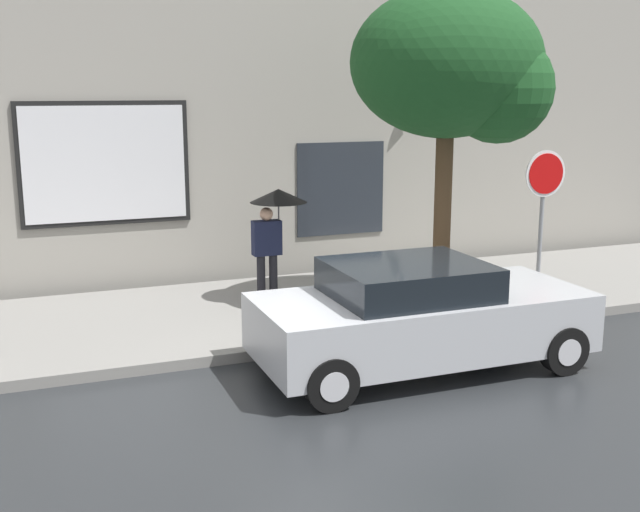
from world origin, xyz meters
TOP-DOWN VIEW (x-y plane):
  - ground_plane at (0.00, 0.00)m, footprint 60.00×60.00m
  - sidewalk at (0.00, 3.00)m, footprint 20.00×4.00m
  - building_facade at (-0.02, 5.50)m, footprint 20.00×0.67m
  - parked_car at (1.04, -0.03)m, footprint 4.34×1.94m
  - pedestrian_with_umbrella at (0.14, 3.28)m, footprint 0.93×0.93m
  - street_tree at (2.68, 1.97)m, footprint 3.05×2.59m
  - stop_sign at (4.31, 1.85)m, footprint 0.76×0.10m

SIDE VIEW (x-z plane):
  - ground_plane at x=0.00m, z-range 0.00..0.00m
  - sidewalk at x=0.00m, z-range 0.00..0.15m
  - parked_car at x=1.04m, z-range 0.00..1.44m
  - pedestrian_with_umbrella at x=0.14m, z-range 0.68..2.56m
  - stop_sign at x=4.31m, z-range 0.66..3.15m
  - building_facade at x=-0.02m, z-range -0.02..6.98m
  - street_tree at x=2.68m, z-range 1.40..6.39m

